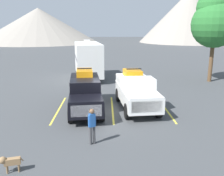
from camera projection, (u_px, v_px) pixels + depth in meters
The scene contains 11 objects.
ground_plane at pixel (113, 113), 15.59m from camera, with size 240.00×240.00×0.00m, color #3F4244.
pickup_truck_a at pixel (85, 92), 16.05m from camera, with size 2.55×5.97×2.65m.
pickup_truck_b at pixel (136, 90), 16.43m from camera, with size 2.64×5.55×2.57m.
lot_stripe_a at pixel (59, 109), 16.31m from camera, with size 0.12×5.50×0.01m, color gold.
lot_stripe_b at pixel (112, 109), 16.41m from camera, with size 0.12×5.50×0.01m, color gold.
lot_stripe_c at pixel (165, 108), 16.50m from camera, with size 0.12×5.50×0.01m, color gold.
camper_trailer_a at pixel (88, 59), 25.42m from camera, with size 3.41×7.66×4.03m.
person_a at pixel (92, 124), 11.28m from camera, with size 0.36×0.29×1.74m.
dog at pixel (9, 161), 9.16m from camera, with size 0.85×0.39×0.68m.
tree_a at pixel (214, 20), 23.29m from camera, with size 4.44×4.44×8.68m.
mountain_ridge at pixel (87, 21), 85.20m from camera, with size 146.38×40.38×17.86m.
Camera 1 is at (-0.44, -14.72, 5.37)m, focal length 39.17 mm.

